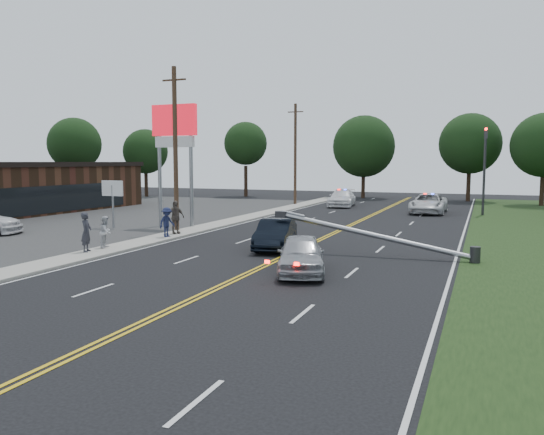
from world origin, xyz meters
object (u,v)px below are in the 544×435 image
at_px(fallen_streetlight, 383,237).
at_px(pylon_sign, 175,136).
at_px(crashed_sedan, 275,234).
at_px(emergency_a, 429,203).
at_px(utility_pole_mid, 175,149).
at_px(bystander_d, 175,217).
at_px(bystander_c, 167,222).
at_px(small_sign, 113,192).
at_px(bystander_a, 86,232).
at_px(waiting_sedan, 301,254).
at_px(traffic_signal, 485,163).
at_px(emergency_b, 342,198).
at_px(bystander_b, 106,232).
at_px(utility_pole_far, 295,154).

bearing_deg(fallen_streetlight, pylon_sign, 157.78).
relative_size(crashed_sedan, emergency_a, 0.75).
distance_m(utility_pole_mid, bystander_d, 4.37).
xyz_separation_m(emergency_a, bystander_c, (-12.12, -20.91, 0.12)).
relative_size(crashed_sedan, bystander_c, 2.70).
xyz_separation_m(small_sign, crashed_sedan, (12.86, -3.81, -1.60)).
distance_m(utility_pole_mid, bystander_a, 9.39).
relative_size(utility_pole_mid, waiting_sedan, 2.30).
bearing_deg(bystander_d, traffic_signal, -8.94).
distance_m(utility_pole_mid, emergency_b, 22.98).
relative_size(pylon_sign, small_sign, 2.58).
xyz_separation_m(crashed_sedan, bystander_c, (-6.92, 0.99, 0.21)).
relative_size(utility_pole_mid, bystander_b, 6.46).
distance_m(bystander_c, bystander_d, 1.31).
xyz_separation_m(small_sign, utility_pole_far, (4.80, 22.00, 2.75)).
height_order(pylon_sign, fallen_streetlight, pylon_sign).
distance_m(waiting_sedan, bystander_b, 10.75).
bearing_deg(waiting_sedan, emergency_a, 67.14).
relative_size(small_sign, emergency_a, 0.52).
distance_m(small_sign, emergency_b, 24.11).
bearing_deg(traffic_signal, crashed_sedan, -113.42).
relative_size(utility_pole_far, bystander_c, 6.07).
xyz_separation_m(waiting_sedan, bystander_a, (-10.66, 0.30, 0.31)).
height_order(waiting_sedan, bystander_c, bystander_c).
distance_m(traffic_signal, emergency_b, 13.77).
height_order(traffic_signal, emergency_b, traffic_signal).
height_order(traffic_signal, emergency_a, traffic_signal).
bearing_deg(small_sign, emergency_a, 45.06).
height_order(fallen_streetlight, utility_pole_mid, utility_pole_mid).
xyz_separation_m(pylon_sign, crashed_sedan, (9.36, -5.81, -5.26)).
relative_size(utility_pole_mid, crashed_sedan, 2.24).
relative_size(small_sign, bystander_d, 1.60).
xyz_separation_m(pylon_sign, emergency_a, (14.55, 16.09, -5.17)).
relative_size(pylon_sign, crashed_sedan, 1.79).
height_order(emergency_a, bystander_d, bystander_d).
relative_size(utility_pole_mid, emergency_a, 1.69).
bearing_deg(bystander_d, small_sign, 106.18).
relative_size(traffic_signal, bystander_d, 3.63).
distance_m(utility_pole_far, waiting_sedan, 32.99).
height_order(emergency_b, bystander_c, bystander_c).
xyz_separation_m(utility_pole_mid, emergency_b, (4.79, 22.07, -4.27)).
xyz_separation_m(pylon_sign, small_sign, (-3.50, -2.00, -3.66)).
relative_size(bystander_a, bystander_b, 1.20).
bearing_deg(waiting_sedan, bystander_b, 153.03).
bearing_deg(crashed_sedan, fallen_streetlight, -13.69).
bearing_deg(emergency_b, bystander_d, -106.19).
bearing_deg(emergency_a, bystander_c, -119.56).
relative_size(utility_pole_far, emergency_b, 1.79).
bearing_deg(utility_pole_mid, bystander_a, -87.24).
relative_size(utility_pole_far, waiting_sedan, 2.30).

